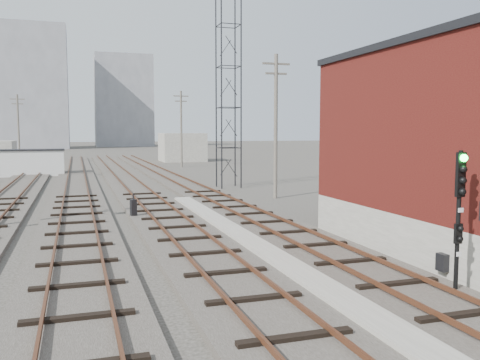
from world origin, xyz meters
name	(u,v)px	position (x,y,z in m)	size (l,w,h in m)	color
ground	(125,167)	(0.00, 60.00, 0.00)	(320.00, 320.00, 0.00)	#282621
track_right	(179,182)	(2.50, 39.00, 0.11)	(3.20, 90.00, 0.39)	#332D28
track_mid_right	(130,184)	(-1.50, 39.00, 0.11)	(3.20, 90.00, 0.39)	#332D28
track_mid_left	(77,185)	(-5.50, 39.00, 0.11)	(3.20, 90.00, 0.39)	#332D28
track_left	(20,187)	(-9.50, 39.00, 0.11)	(3.20, 90.00, 0.39)	#332D28
platform_curb	(265,253)	(0.50, 14.00, 0.13)	(0.90, 28.00, 0.26)	gray
lattice_tower	(228,87)	(5.50, 35.00, 7.50)	(1.60, 1.60, 15.00)	black
utility_pole_left_c	(18,127)	(-12.50, 70.00, 4.80)	(1.80, 0.24, 9.00)	#595147
utility_pole_right_a	(276,122)	(6.50, 28.00, 4.80)	(1.80, 0.24, 9.00)	#595147
utility_pole_right_b	(181,127)	(6.50, 58.00, 4.80)	(1.80, 0.24, 9.00)	#595147
apartment_left	(21,88)	(-18.00, 135.00, 15.00)	(22.00, 14.00, 30.00)	gray
apartment_right	(123,101)	(8.00, 150.00, 13.00)	(16.00, 12.00, 26.00)	gray
shed_right	(182,147)	(9.00, 70.00, 2.00)	(6.00, 6.00, 4.00)	gray
signal_mast	(459,213)	(3.70, 8.62, 2.16)	(0.40, 0.40, 3.75)	gray
switch_stand	(133,208)	(-2.91, 22.75, 0.55)	(0.33, 0.33, 1.16)	black
site_trailer	(31,162)	(-9.57, 50.65, 1.28)	(6.17, 2.94, 2.54)	silver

